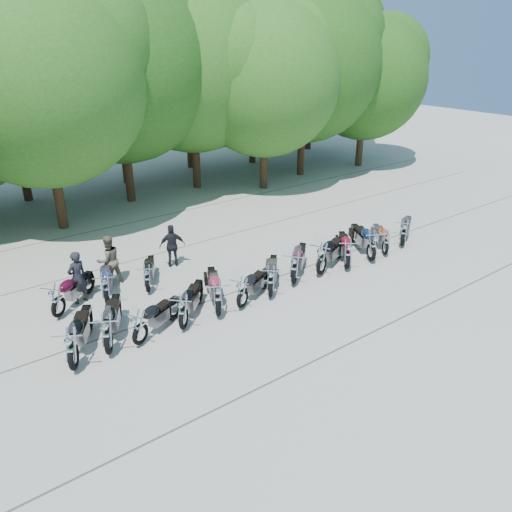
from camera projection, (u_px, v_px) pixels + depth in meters
ground at (283, 301)px, 16.37m from camera, size 90.00×90.00×0.00m
tree_3 at (39, 80)px, 20.01m from camera, size 8.70×8.70×10.67m
tree_4 at (117, 66)px, 23.49m from camera, size 9.13×9.13×11.20m
tree_5 at (191, 64)px, 25.84m from camera, size 9.04×9.04×11.10m
tree_6 at (264, 80)px, 26.02m from camera, size 8.00×8.00×9.82m
tree_7 at (304, 65)px, 28.49m from camera, size 8.79×8.79×10.79m
tree_8 at (365, 78)px, 30.98m from camera, size 7.53×7.53×9.25m
tree_11 at (8, 91)px, 24.03m from camera, size 7.56×7.56×9.28m
tree_12 at (117, 80)px, 27.02m from camera, size 7.88×7.88×9.67m
tree_13 at (186, 69)px, 30.31m from camera, size 8.31×8.31×10.20m
tree_14 at (252, 71)px, 31.58m from camera, size 8.02×8.02×9.84m
tree_15 at (312, 49)px, 35.02m from camera, size 9.67×9.67×11.86m
motorcycle_0 at (72, 348)px, 12.74m from camera, size 1.93×2.55×1.42m
motorcycle_1 at (107, 333)px, 13.37m from camera, size 1.88×2.53×1.40m
motorcycle_2 at (140, 326)px, 13.82m from camera, size 2.27×1.57×1.25m
motorcycle_3 at (183, 311)px, 14.54m from camera, size 2.14×2.10×1.30m
motorcycle_4 at (217, 297)px, 15.18m from camera, size 1.77×2.54×1.39m
motorcycle_5 at (242, 292)px, 15.67m from camera, size 2.27×1.54×1.24m
motorcycle_6 at (271, 281)px, 16.31m from camera, size 2.06×2.19×1.30m
motorcycle_7 at (295, 267)px, 17.12m from camera, size 2.38×2.16×1.40m
motorcycle_8 at (322, 258)px, 17.79m from camera, size 2.66×1.73×1.45m
motorcycle_9 at (348, 253)px, 18.24m from camera, size 2.12×2.35×1.38m
motorcycle_10 at (372, 245)px, 18.89m from camera, size 1.87×2.60×1.43m
motorcycle_11 at (386, 241)px, 19.47m from camera, size 1.82×2.14×1.23m
motorcycle_12 at (404, 232)px, 20.24m from camera, size 2.35×1.83×1.32m
motorcycle_13 at (57, 300)px, 15.15m from camera, size 2.22×2.00×1.30m
motorcycle_14 at (106, 288)px, 15.87m from camera, size 1.56×2.36×1.29m
motorcycle_15 at (147, 278)px, 16.65m from camera, size 1.59×2.09×1.16m
rider_0 at (77, 277)px, 15.98m from camera, size 0.75×0.60×1.79m
rider_1 at (109, 260)px, 17.18m from camera, size 0.93×0.75×1.81m
rider_2 at (172, 246)px, 18.54m from camera, size 1.04×0.72×1.65m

